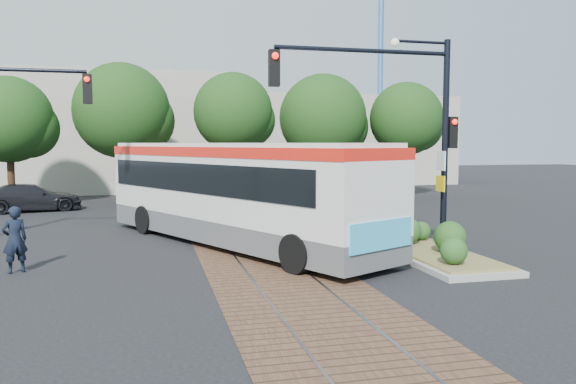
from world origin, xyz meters
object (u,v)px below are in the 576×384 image
parked_car (31,198)px  city_bus (233,188)px  officer (15,240)px  traffic_island (435,247)px  signal_pole_main (406,113)px

parked_car → city_bus: bearing=-157.7°
city_bus → officer: (-6.01, -2.71, -0.99)m
parked_car → officer: bearing=175.1°
traffic_island → parked_car: size_ratio=1.12×
officer → city_bus: bearing=176.3°
signal_pole_main → parked_car: 19.76m
officer → parked_car: (-2.24, 13.92, -0.18)m
city_bus → parked_car: 13.97m
city_bus → officer: bearing=177.5°
city_bus → officer: size_ratio=7.13×
signal_pole_main → parked_car: signal_pole_main is taller
city_bus → traffic_island: 6.64m
city_bus → signal_pole_main: size_ratio=2.04×
parked_car → traffic_island: bearing=-151.8°
city_bus → traffic_island: city_bus is taller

